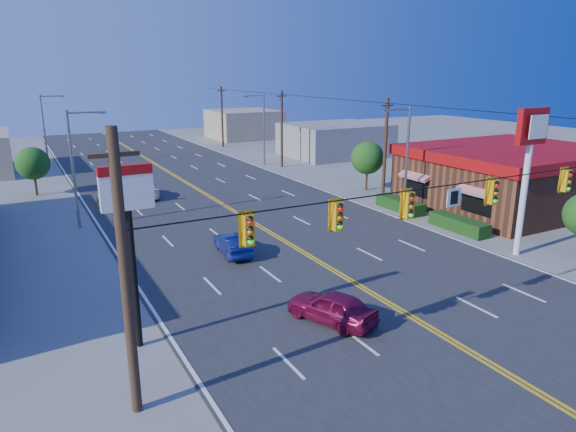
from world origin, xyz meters
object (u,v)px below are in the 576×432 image
signal_span (429,215)px  kfc (509,177)px  car_white (146,190)px  kfc_pylon (529,152)px  car_silver (110,199)px  car_magenta (332,308)px  pizza_hut_sign (129,219)px  car_blue (232,245)px

signal_span → kfc: size_ratio=1.49×
signal_span → car_white: size_ratio=5.37×
signal_span → car_white: 29.22m
kfc_pylon → car_silver: size_ratio=2.17×
car_silver → kfc_pylon: bearing=133.0°
car_white → kfc_pylon: bearing=129.6°
kfc → car_white: size_ratio=3.60×
kfc → car_magenta: bearing=-156.7°
car_silver → car_white: bearing=-154.0°
kfc → car_magenta: 25.33m
car_white → car_silver: car_white is taller
kfc → kfc_pylon: bearing=-138.0°
pizza_hut_sign → car_silver: size_ratio=1.75×
signal_span → car_silver: 28.66m
signal_span → car_blue: signal_span is taller
pizza_hut_sign → car_silver: pizza_hut_sign is taller
signal_span → car_magenta: size_ratio=6.03×
kfc_pylon → car_magenta: size_ratio=2.11×
signal_span → kfc_pylon: bearing=19.8°
car_magenta → car_blue: 9.89m
car_magenta → car_silver: bearing=-101.5°
pizza_hut_sign → car_blue: size_ratio=1.80×
pizza_hut_sign → car_magenta: 9.13m
kfc → car_silver: (-27.95, 15.20, -1.84)m
car_white → car_blue: bearing=100.3°
signal_span → kfc: bearing=30.9°
kfc_pylon → pizza_hut_sign: kfc_pylon is taller
car_white → car_silver: bearing=29.2°
signal_span → kfc_pylon: 11.87m
car_blue → car_silver: size_ratio=0.97×
signal_span → car_white: (-4.69, 28.53, -4.23)m
signal_span → car_silver: signal_span is taller
pizza_hut_sign → kfc: bearing=14.5°
kfc_pylon → car_magenta: (-14.31, -2.00, -5.36)m
kfc → pizza_hut_sign: (-30.90, -8.00, 2.80)m
car_magenta → car_silver: car_magenta is taller
signal_span → kfc: (20.02, 12.00, -2.51)m
car_silver → car_magenta: bearing=104.2°
signal_span → car_blue: size_ratio=6.38×
kfc_pylon → pizza_hut_sign: 22.02m
signal_span → kfc_pylon: signal_span is taller
car_magenta → car_silver: size_ratio=1.03×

